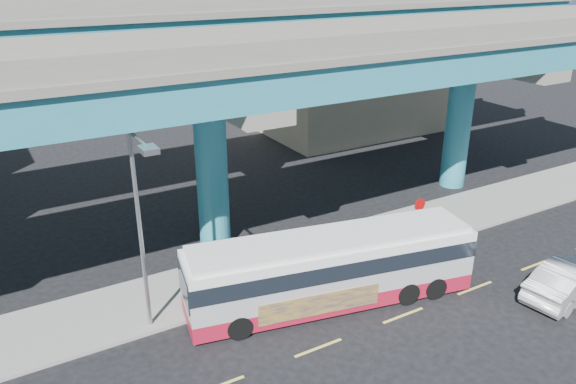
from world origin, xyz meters
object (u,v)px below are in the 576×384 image
transit_bus (332,267)px  stop_sign (419,211)px  sedan (569,280)px  street_lamp (142,207)px

transit_bus → stop_sign: 7.05m
sedan → street_lamp: (-15.66, 6.09, 4.45)m
transit_bus → stop_sign: size_ratio=5.40×
sedan → street_lamp: bearing=60.0°
transit_bus → sedan: (8.75, -4.59, -0.87)m
sedan → street_lamp: street_lamp is taller
street_lamp → transit_bus: bearing=-12.2°
transit_bus → stop_sign: bearing=29.8°
transit_bus → sedan: 9.92m
street_lamp → stop_sign: bearing=3.1°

